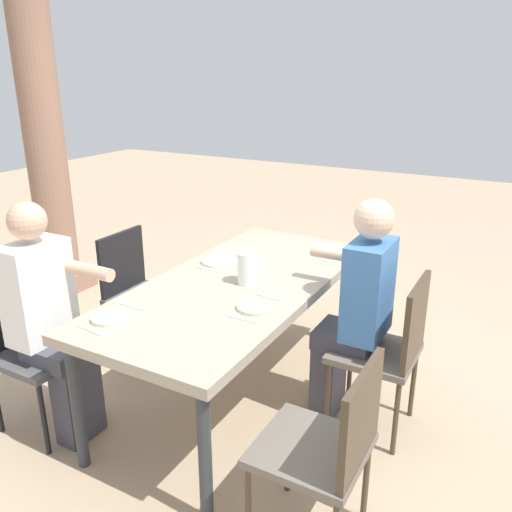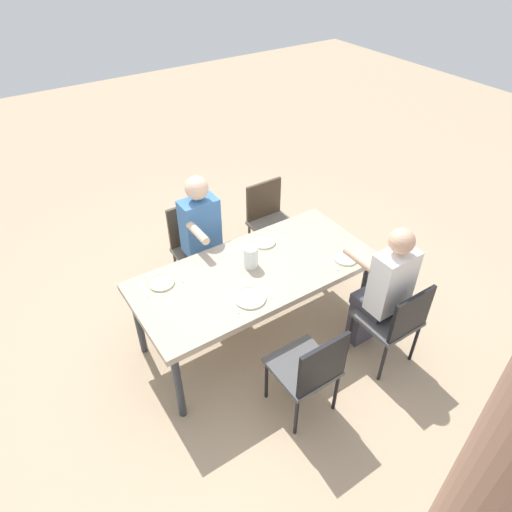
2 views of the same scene
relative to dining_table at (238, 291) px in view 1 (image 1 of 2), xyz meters
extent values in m
plane|color=tan|center=(0.00, 0.00, -0.70)|extent=(16.00, 16.00, 0.00)
cube|color=tan|center=(0.00, 0.00, 0.03)|extent=(2.02, 0.92, 0.06)
cylinder|color=#2D3338|center=(-0.93, 0.38, -0.35)|extent=(0.06, 0.06, 0.71)
cylinder|color=#2D3338|center=(0.93, 0.38, -0.35)|extent=(0.06, 0.06, 0.71)
cylinder|color=#2D3338|center=(-0.93, -0.38, -0.35)|extent=(0.06, 0.06, 0.71)
cylinder|color=#2D3338|center=(0.93, -0.38, -0.35)|extent=(0.06, 0.06, 0.71)
cube|color=#4F4F50|center=(-0.77, 0.80, -0.25)|extent=(0.44, 0.44, 0.04)
cube|color=black|center=(-0.77, 1.00, -0.05)|extent=(0.42, 0.03, 0.41)
cylinder|color=black|center=(-0.96, 0.61, -0.49)|extent=(0.03, 0.03, 0.43)
cylinder|color=black|center=(-0.58, 0.61, -0.49)|extent=(0.03, 0.03, 0.43)
cylinder|color=black|center=(-0.58, 0.99, -0.49)|extent=(0.03, 0.03, 0.43)
cube|color=#6A6158|center=(-0.77, -0.80, -0.25)|extent=(0.44, 0.44, 0.04)
cube|color=#473828|center=(-0.77, -1.00, -0.04)|extent=(0.42, 0.03, 0.43)
cylinder|color=#473828|center=(-0.58, -0.61, -0.49)|extent=(0.03, 0.03, 0.43)
cylinder|color=#473828|center=(-0.96, -0.61, -0.49)|extent=(0.03, 0.03, 0.43)
cylinder|color=#473828|center=(-0.58, -0.99, -0.49)|extent=(0.03, 0.03, 0.43)
cube|color=#4F4F50|center=(0.11, 0.80, -0.26)|extent=(0.44, 0.44, 0.04)
cube|color=black|center=(0.11, 1.00, -0.04)|extent=(0.42, 0.03, 0.44)
cylinder|color=black|center=(-0.08, 0.61, -0.49)|extent=(0.03, 0.03, 0.43)
cylinder|color=black|center=(0.30, 0.61, -0.49)|extent=(0.03, 0.03, 0.43)
cylinder|color=black|center=(-0.08, 0.99, -0.49)|extent=(0.03, 0.03, 0.43)
cylinder|color=black|center=(0.30, 0.99, -0.49)|extent=(0.03, 0.03, 0.43)
cube|color=#6A6158|center=(0.11, -0.80, -0.24)|extent=(0.44, 0.44, 0.04)
cube|color=#473828|center=(0.11, -1.00, -0.01)|extent=(0.42, 0.03, 0.45)
cylinder|color=#473828|center=(0.30, -0.61, -0.48)|extent=(0.03, 0.03, 0.44)
cylinder|color=#473828|center=(-0.08, -0.61, -0.48)|extent=(0.03, 0.03, 0.44)
cylinder|color=#473828|center=(0.30, -0.99, -0.48)|extent=(0.03, 0.03, 0.44)
cylinder|color=#473828|center=(-0.08, -0.99, -0.48)|extent=(0.03, 0.03, 0.44)
cube|color=#3F3F4C|center=(0.11, -0.54, -0.47)|extent=(0.24, 0.14, 0.46)
cube|color=#3F3F4C|center=(0.11, -0.63, -0.19)|extent=(0.28, 0.32, 0.10)
cube|color=#3F72B2|center=(0.11, -0.74, 0.12)|extent=(0.34, 0.20, 0.53)
sphere|color=beige|center=(0.11, -0.74, 0.51)|extent=(0.21, 0.21, 0.21)
cylinder|color=beige|center=(0.25, -0.50, 0.24)|extent=(0.07, 0.30, 0.07)
cube|color=#3F3F4C|center=(-0.77, 0.56, -0.47)|extent=(0.24, 0.14, 0.46)
cube|color=#3F3F4C|center=(-0.77, 0.65, -0.19)|extent=(0.28, 0.32, 0.10)
cube|color=white|center=(-0.77, 0.76, 0.13)|extent=(0.34, 0.20, 0.54)
sphere|color=tan|center=(-0.77, 0.76, 0.51)|extent=(0.20, 0.20, 0.20)
cylinder|color=tan|center=(-0.63, 0.52, 0.24)|extent=(0.07, 0.30, 0.07)
cube|color=#936B56|center=(0.68, 2.31, -0.62)|extent=(0.44, 0.44, 0.16)
cylinder|color=#936B56|center=(0.68, 2.31, 0.86)|extent=(0.34, 0.34, 2.81)
cylinder|color=white|center=(-0.72, 0.30, 0.07)|extent=(0.21, 0.21, 0.01)
torus|color=#A4C786|center=(-0.72, 0.30, 0.08)|extent=(0.21, 0.21, 0.01)
cube|color=silver|center=(-0.87, 0.30, 0.07)|extent=(0.03, 0.17, 0.01)
cube|color=silver|center=(-0.57, 0.30, 0.07)|extent=(0.02, 0.17, 0.01)
cylinder|color=silver|center=(-0.27, -0.27, 0.07)|extent=(0.21, 0.21, 0.01)
torus|color=#A0BE77|center=(-0.27, -0.27, 0.08)|extent=(0.21, 0.21, 0.01)
cube|color=silver|center=(-0.42, -0.27, 0.07)|extent=(0.02, 0.17, 0.01)
cube|color=silver|center=(-0.12, -0.27, 0.07)|extent=(0.02, 0.17, 0.01)
cylinder|color=white|center=(0.22, 0.26, 0.07)|extent=(0.24, 0.24, 0.01)
torus|color=#A4C786|center=(0.22, 0.26, 0.08)|extent=(0.24, 0.24, 0.01)
cube|color=silver|center=(0.07, 0.26, 0.07)|extent=(0.03, 0.17, 0.01)
cube|color=silver|center=(0.37, 0.26, 0.07)|extent=(0.03, 0.17, 0.01)
cylinder|color=silver|center=(0.71, -0.27, 0.07)|extent=(0.21, 0.21, 0.01)
torus|color=#A0BE77|center=(0.71, -0.27, 0.08)|extent=(0.21, 0.21, 0.01)
cube|color=silver|center=(0.56, -0.27, 0.07)|extent=(0.02, 0.17, 0.01)
cube|color=silver|center=(0.86, -0.27, 0.07)|extent=(0.02, 0.17, 0.01)
cylinder|color=white|center=(0.00, -0.07, 0.16)|extent=(0.12, 0.12, 0.19)
cylinder|color=#EFEAC6|center=(0.00, -0.07, 0.13)|extent=(0.11, 0.11, 0.12)
camera|label=1|loc=(-2.44, -1.47, 1.22)|focal=37.07mm
camera|label=2|loc=(1.58, 2.39, 2.47)|focal=32.04mm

